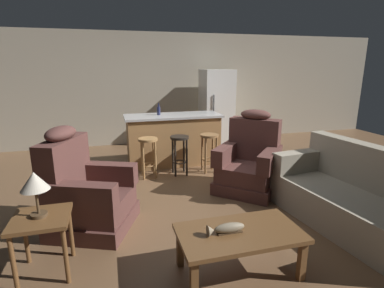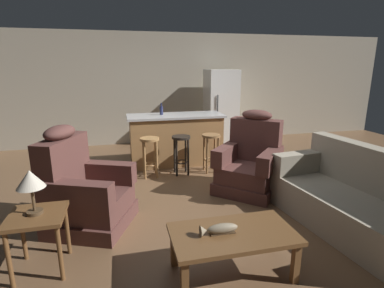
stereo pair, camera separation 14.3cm
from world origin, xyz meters
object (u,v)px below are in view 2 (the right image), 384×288
Objects in this scene: coffee_table at (233,238)px; bar_stool_middle at (181,148)px; end_table at (38,224)px; bar_stool_right at (211,146)px; recliner_near_island at (250,163)px; kitchen_island at (176,139)px; couch at (356,202)px; refrigerator at (221,108)px; table_lamp at (30,181)px; fish_figurine at (219,229)px; bar_stool_left at (150,150)px; bottle_tall_green at (161,110)px; recliner_near_lamp at (84,192)px.

bar_stool_middle reaches higher than coffee_table.
end_table is 0.82× the size of bar_stool_right.
recliner_near_island is 1.75m from kitchen_island.
kitchen_island is 0.81m from bar_stool_right.
couch is 3.28m from kitchen_island.
recliner_near_island is at bearing -69.95° from bar_stool_right.
kitchen_island is at bearing 129.19° from bar_stool_right.
table_lamp is at bearing -127.82° from refrigerator.
couch is 1.65× the size of recliner_near_island.
fish_figurine is 0.61× the size of end_table.
refrigerator is (0.46, 2.74, 0.46)m from recliner_near_island.
table_lamp reaches higher than bar_stool_left.
refrigerator reaches higher than table_lamp.
fish_figurine is 1.53× the size of bottle_tall_green.
end_table is at bearing -122.42° from kitchen_island.
bar_stool_middle is (-1.56, 2.26, 0.13)m from couch.
bottle_tall_green reaches higher than table_lamp.
bar_stool_middle is 0.39× the size of refrigerator.
bar_stool_left is (0.91, 1.44, 0.05)m from recliner_near_lamp.
fish_figurine is (-0.13, 0.00, 0.10)m from coffee_table.
bottle_tall_green is (-0.26, 0.06, 0.56)m from kitchen_island.
fish_figurine is at bearing -16.73° from end_table.
kitchen_island is 0.84m from bar_stool_left.
bar_stool_left is at bearing 80.41° from recliner_near_lamp.
bar_stool_left is at bearing -131.69° from kitchen_island.
refrigerator is (1.33, 1.83, 0.41)m from bar_stool_middle.
fish_figurine is 3.29m from kitchen_island.
kitchen_island reaches higher than bar_stool_right.
end_table is at bearing -7.97° from couch.
end_table is 5.09m from refrigerator.
coffee_table is 1.96× the size of end_table.
end_table reaches higher than coffee_table.
bar_stool_right is at bearing 0.00° from bar_stool_left.
bottle_tall_green is at bearing 61.96° from end_table.
table_lamp is 2.53m from bar_stool_left.
table_lamp reaches higher than kitchen_island.
fish_figurine is at bearing 11.35° from recliner_near_island.
recliner_near_lamp reaches higher than bar_stool_right.
table_lamp is 0.60× the size of bar_stool_left.
table_lamp is 1.85× the size of bottle_tall_green.
table_lamp is (-0.01, 0.01, 0.41)m from end_table.
recliner_near_island is 2.93m from end_table.
recliner_near_island is (0.95, 1.75, 0.06)m from coffee_table.
coffee_table is 1.62× the size of bar_stool_left.
bar_stool_left reaches higher than end_table.
bar_stool_left reaches higher than coffee_table.
recliner_near_lamp reaches higher than bar_stool_middle.
couch is at bearing -55.41° from bar_stool_middle.
kitchen_island is 0.61m from bottle_tall_green.
kitchen_island is 2.65× the size of bar_stool_middle.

